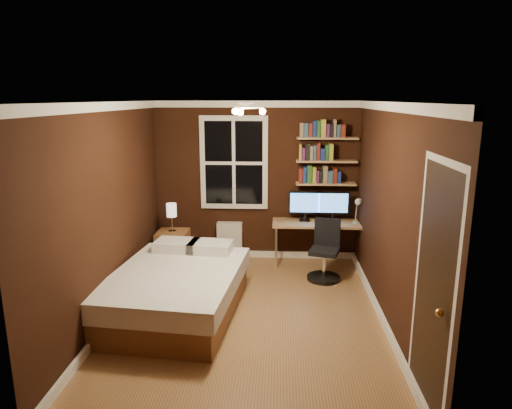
{
  "coord_description": "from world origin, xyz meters",
  "views": [
    {
      "loc": [
        0.35,
        -5.0,
        2.54
      ],
      "look_at": [
        0.08,
        0.45,
        1.26
      ],
      "focal_mm": 32.0,
      "sensor_mm": 36.0,
      "label": 1
    }
  ],
  "objects_px": {
    "bed": "(177,290)",
    "radiator": "(230,241)",
    "bedside_lamp": "(172,218)",
    "monitor_left": "(305,206)",
    "desk": "(319,226)",
    "desk_lamp": "(357,210)",
    "monitor_right": "(333,206)",
    "nightstand": "(173,250)",
    "office_chair": "(325,258)"
  },
  "relations": [
    {
      "from": "bedside_lamp",
      "to": "desk_lamp",
      "type": "bearing_deg",
      "value": 3.57
    },
    {
      "from": "bed",
      "to": "monitor_right",
      "type": "relative_size",
      "value": 4.18
    },
    {
      "from": "bed",
      "to": "monitor_right",
      "type": "distance_m",
      "value": 2.83
    },
    {
      "from": "radiator",
      "to": "monitor_left",
      "type": "distance_m",
      "value": 1.34
    },
    {
      "from": "radiator",
      "to": "office_chair",
      "type": "bearing_deg",
      "value": -28.38
    },
    {
      "from": "desk",
      "to": "desk_lamp",
      "type": "bearing_deg",
      "value": -10.53
    },
    {
      "from": "radiator",
      "to": "desk_lamp",
      "type": "relative_size",
      "value": 1.36
    },
    {
      "from": "monitor_left",
      "to": "monitor_right",
      "type": "xyz_separation_m",
      "value": [
        0.43,
        0.0,
        0.0
      ]
    },
    {
      "from": "bedside_lamp",
      "to": "desk",
      "type": "relative_size",
      "value": 0.31
    },
    {
      "from": "nightstand",
      "to": "desk",
      "type": "relative_size",
      "value": 0.4
    },
    {
      "from": "bedside_lamp",
      "to": "office_chair",
      "type": "distance_m",
      "value": 2.34
    },
    {
      "from": "monitor_left",
      "to": "office_chair",
      "type": "xyz_separation_m",
      "value": [
        0.26,
        -0.68,
        -0.6
      ]
    },
    {
      "from": "desk",
      "to": "bedside_lamp",
      "type": "bearing_deg",
      "value": -172.88
    },
    {
      "from": "bed",
      "to": "radiator",
      "type": "height_order",
      "value": "bed"
    },
    {
      "from": "monitor_left",
      "to": "nightstand",
      "type": "bearing_deg",
      "value": -170.14
    },
    {
      "from": "monitor_left",
      "to": "desk",
      "type": "bearing_deg",
      "value": -18.31
    },
    {
      "from": "desk",
      "to": "monitor_left",
      "type": "distance_m",
      "value": 0.37
    },
    {
      "from": "office_chair",
      "to": "radiator",
      "type": "bearing_deg",
      "value": 168.54
    },
    {
      "from": "nightstand",
      "to": "bedside_lamp",
      "type": "bearing_deg",
      "value": 0.0
    },
    {
      "from": "nightstand",
      "to": "radiator",
      "type": "height_order",
      "value": "radiator"
    },
    {
      "from": "desk",
      "to": "nightstand",
      "type": "bearing_deg",
      "value": -172.88
    },
    {
      "from": "bed",
      "to": "desk",
      "type": "bearing_deg",
      "value": 50.28
    },
    {
      "from": "nightstand",
      "to": "desk_lamp",
      "type": "bearing_deg",
      "value": 4.13
    },
    {
      "from": "bedside_lamp",
      "to": "desk_lamp",
      "type": "distance_m",
      "value": 2.79
    },
    {
      "from": "radiator",
      "to": "desk",
      "type": "relative_size",
      "value": 0.42
    },
    {
      "from": "radiator",
      "to": "desk_lamp",
      "type": "bearing_deg",
      "value": -8.14
    },
    {
      "from": "bedside_lamp",
      "to": "monitor_left",
      "type": "bearing_deg",
      "value": 9.86
    },
    {
      "from": "monitor_right",
      "to": "desk_lamp",
      "type": "relative_size",
      "value": 1.16
    },
    {
      "from": "desk",
      "to": "bed",
      "type": "bearing_deg",
      "value": -135.79
    },
    {
      "from": "nightstand",
      "to": "desk_lamp",
      "type": "relative_size",
      "value": 1.3
    },
    {
      "from": "bed",
      "to": "desk_lamp",
      "type": "xyz_separation_m",
      "value": [
        2.39,
        1.68,
        0.61
      ]
    },
    {
      "from": "radiator",
      "to": "monitor_right",
      "type": "bearing_deg",
      "value": -3.73
    },
    {
      "from": "desk_lamp",
      "to": "desk",
      "type": "bearing_deg",
      "value": 169.47
    },
    {
      "from": "nightstand",
      "to": "desk",
      "type": "bearing_deg",
      "value": 7.69
    },
    {
      "from": "radiator",
      "to": "monitor_right",
      "type": "xyz_separation_m",
      "value": [
        1.62,
        -0.11,
        0.61
      ]
    },
    {
      "from": "bed",
      "to": "nightstand",
      "type": "relative_size",
      "value": 3.72
    },
    {
      "from": "office_chair",
      "to": "desk_lamp",
      "type": "bearing_deg",
      "value": 61.31
    },
    {
      "from": "office_chair",
      "to": "monitor_left",
      "type": "bearing_deg",
      "value": 128.11
    },
    {
      "from": "bed",
      "to": "desk",
      "type": "height_order",
      "value": "bed"
    },
    {
      "from": "monitor_right",
      "to": "nightstand",
      "type": "bearing_deg",
      "value": -171.85
    },
    {
      "from": "monitor_right",
      "to": "monitor_left",
      "type": "bearing_deg",
      "value": 180.0
    },
    {
      "from": "desk",
      "to": "radiator",
      "type": "bearing_deg",
      "value": 172.82
    },
    {
      "from": "monitor_right",
      "to": "office_chair",
      "type": "relative_size",
      "value": 0.59
    },
    {
      "from": "monitor_left",
      "to": "monitor_right",
      "type": "bearing_deg",
      "value": 0.0
    },
    {
      "from": "desk",
      "to": "office_chair",
      "type": "distance_m",
      "value": 0.68
    },
    {
      "from": "bed",
      "to": "nightstand",
      "type": "bearing_deg",
      "value": 110.67
    },
    {
      "from": "bed",
      "to": "radiator",
      "type": "relative_size",
      "value": 3.56
    },
    {
      "from": "desk",
      "to": "desk_lamp",
      "type": "relative_size",
      "value": 3.23
    },
    {
      "from": "bedside_lamp",
      "to": "radiator",
      "type": "distance_m",
      "value": 1.06
    },
    {
      "from": "bed",
      "to": "nightstand",
      "type": "distance_m",
      "value": 1.55
    }
  ]
}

